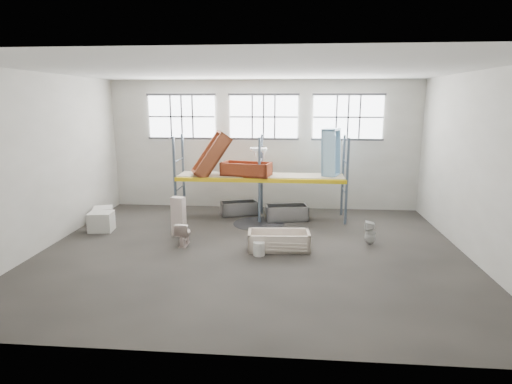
# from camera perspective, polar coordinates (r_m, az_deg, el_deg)

# --- Properties ---
(floor) EXTENTS (12.00, 10.00, 0.10)m
(floor) POSITION_cam_1_polar(r_m,az_deg,el_deg) (12.04, -0.61, -8.30)
(floor) COLOR #443F3A
(floor) RESTS_ON ground
(ceiling) EXTENTS (12.00, 10.00, 0.10)m
(ceiling) POSITION_cam_1_polar(r_m,az_deg,el_deg) (11.29, -0.67, 16.69)
(ceiling) COLOR silver
(ceiling) RESTS_ON ground
(wall_back) EXTENTS (12.00, 0.10, 5.00)m
(wall_back) POSITION_cam_1_polar(r_m,az_deg,el_deg) (16.38, 1.06, 6.44)
(wall_back) COLOR #AEACA1
(wall_back) RESTS_ON ground
(wall_front) EXTENTS (12.00, 0.10, 5.00)m
(wall_front) POSITION_cam_1_polar(r_m,az_deg,el_deg) (6.48, -4.91, -2.96)
(wall_front) COLOR #B7B5A9
(wall_front) RESTS_ON ground
(wall_left) EXTENTS (0.10, 10.00, 5.00)m
(wall_left) POSITION_cam_1_polar(r_m,az_deg,el_deg) (13.39, -27.43, 3.69)
(wall_left) COLOR #B5B3A8
(wall_left) RESTS_ON ground
(wall_right) EXTENTS (0.10, 10.00, 5.00)m
(wall_right) POSITION_cam_1_polar(r_m,az_deg,el_deg) (12.38, 28.52, 2.97)
(wall_right) COLOR #B8B6AA
(wall_right) RESTS_ON ground
(window_left) EXTENTS (2.60, 0.04, 1.60)m
(window_left) POSITION_cam_1_polar(r_m,az_deg,el_deg) (16.71, -10.15, 10.15)
(window_left) COLOR white
(window_left) RESTS_ON wall_back
(window_mid) EXTENTS (2.60, 0.04, 1.60)m
(window_mid) POSITION_cam_1_polar(r_m,az_deg,el_deg) (16.19, 1.05, 10.27)
(window_mid) COLOR white
(window_mid) RESTS_ON wall_back
(window_right) EXTENTS (2.60, 0.04, 1.60)m
(window_right) POSITION_cam_1_polar(r_m,az_deg,el_deg) (16.29, 12.52, 10.00)
(window_right) COLOR white
(window_right) RESTS_ON wall_back
(rack_upright_la) EXTENTS (0.08, 0.08, 3.00)m
(rack_upright_la) POSITION_cam_1_polar(r_m,az_deg,el_deg) (14.93, -11.09, 1.74)
(rack_upright_la) COLOR slate
(rack_upright_la) RESTS_ON floor
(rack_upright_lb) EXTENTS (0.08, 0.08, 3.00)m
(rack_upright_lb) POSITION_cam_1_polar(r_m,az_deg,el_deg) (16.07, -9.93, 2.54)
(rack_upright_lb) COLOR slate
(rack_upright_lb) RESTS_ON floor
(rack_upright_ma) EXTENTS (0.08, 0.08, 3.00)m
(rack_upright_ma) POSITION_cam_1_polar(r_m,az_deg,el_deg) (14.40, 0.47, 1.59)
(rack_upright_ma) COLOR slate
(rack_upright_ma) RESTS_ON floor
(rack_upright_mb) EXTENTS (0.08, 0.08, 3.00)m
(rack_upright_mb) POSITION_cam_1_polar(r_m,az_deg,el_deg) (15.58, 0.81, 2.42)
(rack_upright_mb) COLOR slate
(rack_upright_mb) RESTS_ON floor
(rack_upright_ra) EXTENTS (0.08, 0.08, 3.00)m
(rack_upright_ra) POSITION_cam_1_polar(r_m,az_deg,el_deg) (14.49, 12.39, 1.36)
(rack_upright_ra) COLOR slate
(rack_upright_ra) RESTS_ON floor
(rack_upright_rb) EXTENTS (0.08, 0.08, 3.00)m
(rack_upright_rb) POSITION_cam_1_polar(r_m,az_deg,el_deg) (15.66, 11.83, 2.20)
(rack_upright_rb) COLOR slate
(rack_upright_rb) RESTS_ON floor
(rack_beam_front) EXTENTS (6.00, 0.10, 0.14)m
(rack_beam_front) POSITION_cam_1_polar(r_m,az_deg,el_deg) (14.40, 0.47, 1.59)
(rack_beam_front) COLOR yellow
(rack_beam_front) RESTS_ON floor
(rack_beam_back) EXTENTS (6.00, 0.10, 0.14)m
(rack_beam_back) POSITION_cam_1_polar(r_m,az_deg,el_deg) (15.58, 0.81, 2.42)
(rack_beam_back) COLOR yellow
(rack_beam_back) RESTS_ON floor
(shelf_deck) EXTENTS (5.90, 1.10, 0.03)m
(shelf_deck) POSITION_cam_1_polar(r_m,az_deg,el_deg) (14.98, 0.65, 2.32)
(shelf_deck) COLOR gray
(shelf_deck) RESTS_ON floor
(wet_patch) EXTENTS (1.80, 1.80, 0.00)m
(wet_patch) POSITION_cam_1_polar(r_m,az_deg,el_deg) (14.57, 0.40, -4.36)
(wet_patch) COLOR black
(wet_patch) RESTS_ON floor
(bathtub_beige) EXTENTS (1.82, 0.95, 0.52)m
(bathtub_beige) POSITION_cam_1_polar(r_m,az_deg,el_deg) (12.09, 3.15, -6.67)
(bathtub_beige) COLOR beige
(bathtub_beige) RESTS_ON floor
(cistern_spare) EXTENTS (0.42, 0.22, 0.39)m
(cistern_spare) POSITION_cam_1_polar(r_m,az_deg,el_deg) (12.49, 3.91, -5.94)
(cistern_spare) COLOR beige
(cistern_spare) RESTS_ON bathtub_beige
(sink_in_tub) EXTENTS (0.51, 0.51, 0.17)m
(sink_in_tub) POSITION_cam_1_polar(r_m,az_deg,el_deg) (12.41, 1.80, -6.63)
(sink_in_tub) COLOR beige
(sink_in_tub) RESTS_ON bathtub_beige
(toilet_beige) EXTENTS (0.40, 0.70, 0.71)m
(toilet_beige) POSITION_cam_1_polar(r_m,az_deg,el_deg) (12.57, -9.92, -5.63)
(toilet_beige) COLOR beige
(toilet_beige) RESTS_ON floor
(cistern_tall) EXTENTS (0.46, 0.35, 1.26)m
(cistern_tall) POSITION_cam_1_polar(r_m,az_deg,el_deg) (13.35, -10.58, -3.34)
(cistern_tall) COLOR beige
(cistern_tall) RESTS_ON floor
(toilet_white) EXTENTS (0.36, 0.35, 0.71)m
(toilet_white) POSITION_cam_1_polar(r_m,az_deg,el_deg) (12.92, 15.42, -5.39)
(toilet_white) COLOR silver
(toilet_white) RESTS_ON floor
(steel_tub_left) EXTENTS (1.49, 1.04, 0.50)m
(steel_tub_left) POSITION_cam_1_polar(r_m,az_deg,el_deg) (15.65, -2.34, -2.23)
(steel_tub_left) COLOR #96999D
(steel_tub_left) RESTS_ON floor
(steel_tub_right) EXTENTS (1.59, 0.96, 0.55)m
(steel_tub_right) POSITION_cam_1_polar(r_m,az_deg,el_deg) (14.97, 4.20, -2.85)
(steel_tub_right) COLOR #A0A1A6
(steel_tub_right) RESTS_ON floor
(rust_tub_flat) EXTENTS (1.87, 1.17, 0.49)m
(rust_tub_flat) POSITION_cam_1_polar(r_m,az_deg,el_deg) (14.84, -1.34, 3.16)
(rust_tub_flat) COLOR maroon
(rust_tub_flat) RESTS_ON shelf_deck
(rust_tub_tilted) EXTENTS (1.62, 1.27, 1.74)m
(rust_tub_tilted) POSITION_cam_1_polar(r_m,az_deg,el_deg) (15.01, -6.12, 5.03)
(rust_tub_tilted) COLOR #934B1E
(rust_tub_tilted) RESTS_ON shelf_deck
(sink_on_shelf) EXTENTS (0.67, 0.55, 0.54)m
(sink_on_shelf) POSITION_cam_1_polar(r_m,az_deg,el_deg) (14.76, 0.36, 4.19)
(sink_on_shelf) COLOR white
(sink_on_shelf) RESTS_ON rust_tub_flat
(blue_tub_upright) EXTENTS (0.79, 0.94, 1.73)m
(blue_tub_upright) POSITION_cam_1_polar(r_m,az_deg,el_deg) (15.05, 10.27, 5.31)
(blue_tub_upright) COLOR #93C4E4
(blue_tub_upright) RESTS_ON shelf_deck
(bucket) EXTENTS (0.41, 0.41, 0.38)m
(bucket) POSITION_cam_1_polar(r_m,az_deg,el_deg) (11.64, 0.41, -7.79)
(bucket) COLOR silver
(bucket) RESTS_ON floor
(carton_near) EXTENTS (0.81, 0.72, 0.63)m
(carton_near) POSITION_cam_1_polar(r_m,az_deg,el_deg) (14.62, -20.49, -3.83)
(carton_near) COLOR beige
(carton_near) RESTS_ON floor
(carton_far) EXTENTS (0.82, 0.82, 0.54)m
(carton_far) POSITION_cam_1_polar(r_m,az_deg,el_deg) (15.66, -20.27, -2.94)
(carton_far) COLOR silver
(carton_far) RESTS_ON floor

